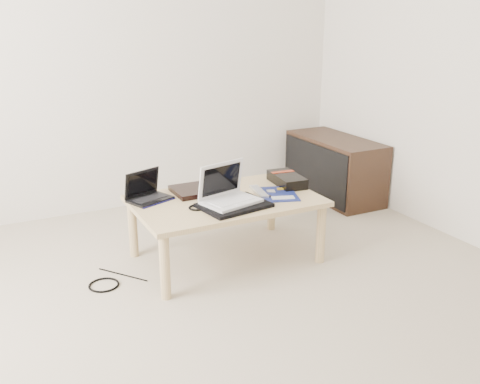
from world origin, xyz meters
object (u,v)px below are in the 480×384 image
gpu_box (287,179)px  media_cabinet (334,168)px  white_laptop (228,194)px  netbook (148,194)px  coffee_table (225,206)px

gpu_box → media_cabinet: bearing=36.3°
white_laptop → gpu_box: 0.55m
media_cabinet → netbook: bearing=-163.9°
coffee_table → gpu_box: size_ratio=3.38×
white_laptop → gpu_box: (0.52, 0.18, -0.03)m
netbook → white_laptop: bearing=-37.0°
media_cabinet → gpu_box: (-0.84, -0.62, 0.18)m
netbook → gpu_box: 0.91m
coffee_table → gpu_box: bearing=8.8°
media_cabinet → white_laptop: white_laptop is taller
media_cabinet → gpu_box: media_cabinet is taller
white_laptop → gpu_box: white_laptop is taller
netbook → white_laptop: white_laptop is taller
coffee_table → white_laptop: white_laptop is taller
media_cabinet → netbook: (-1.75, -0.51, 0.19)m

